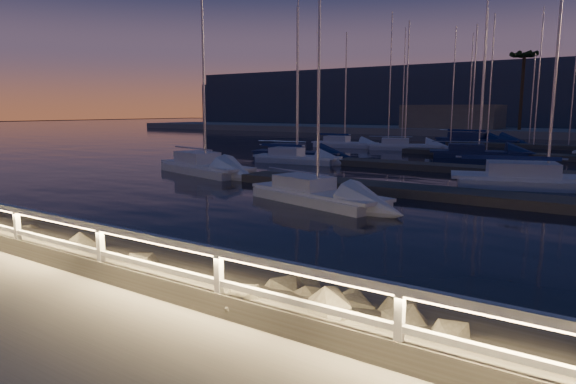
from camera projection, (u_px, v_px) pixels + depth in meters
name	position (u px, v px, depth m)	size (l,w,h in m)	color
ground	(176.00, 299.00, 8.70)	(400.00, 400.00, 0.00)	gray
harbor_water	(524.00, 173.00, 34.24)	(400.00, 440.00, 0.60)	black
guard_rail	(171.00, 255.00, 8.61)	(44.11, 0.12, 1.06)	white
riprap	(262.00, 300.00, 9.02)	(14.02, 2.84, 1.32)	#5E5A51
floating_docks	(528.00, 162.00, 35.19)	(22.00, 36.00, 0.40)	#595149
palm_left	(524.00, 58.00, 70.11)	(3.00, 3.00, 11.20)	#4C3A23
distant_hills	(509.00, 103.00, 129.04)	(230.00, 37.50, 18.00)	#364154
sailboat_a	(204.00, 166.00, 30.73)	(7.77, 4.01, 12.83)	silver
sailboat_b	(315.00, 193.00, 21.13)	(6.87, 3.56, 11.28)	silver
sailboat_e	(295.00, 157.00, 36.78)	(6.52, 2.74, 10.84)	silver
sailboat_f	(295.00, 153.00, 40.47)	(7.47, 3.29, 12.32)	#1B264F
sailboat_g	(541.00, 179.00, 24.94)	(9.17, 5.08, 15.02)	silver
sailboat_i	(343.00, 143.00, 52.11)	(6.84, 2.74, 11.40)	silver
sailboat_j	(403.00, 145.00, 48.84)	(7.23, 4.45, 11.97)	silver
sailboat_k	(476.00, 152.00, 40.99)	(7.76, 4.49, 12.73)	#1B264F
sailboat_m	(469.00, 139.00, 57.75)	(7.90, 3.27, 13.15)	#1B264F
sailboat_n	(478.00, 140.00, 56.20)	(8.84, 3.87, 14.58)	#1B264F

